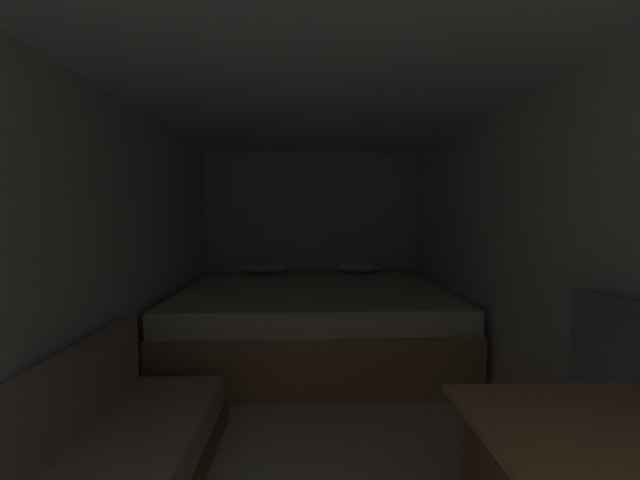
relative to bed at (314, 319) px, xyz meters
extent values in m
plane|color=beige|center=(0.00, -1.34, -0.34)|extent=(6.74, 6.74, 0.00)
cube|color=silver|center=(0.00, 1.06, 0.72)|extent=(2.71, 0.05, 2.12)
cube|color=silver|center=(-1.33, -1.34, 0.72)|extent=(0.05, 4.74, 2.12)
cube|color=silver|center=(1.33, -1.34, 0.72)|extent=(0.05, 4.74, 2.12)
cube|color=white|center=(0.00, -1.34, 1.81)|extent=(2.71, 4.74, 0.05)
cube|color=tan|center=(0.00, -0.01, -0.10)|extent=(2.49, 1.99, 0.47)
cube|color=beige|center=(0.00, -0.01, 0.23)|extent=(2.45, 1.95, 0.20)
ellipsoid|color=white|center=(-0.56, 0.79, 0.41)|extent=(0.51, 0.30, 0.15)
ellipsoid|color=white|center=(0.56, 0.79, 0.41)|extent=(0.51, 0.30, 0.15)
cube|color=#9E7247|center=(0.80, -2.60, 0.40)|extent=(0.74, 0.59, 0.02)
camera|label=1|loc=(-0.08, -3.62, 1.04)|focal=21.04mm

